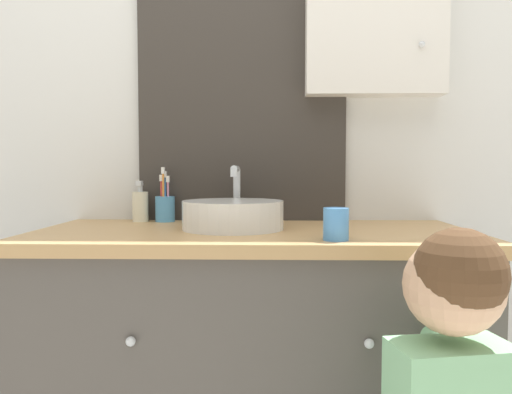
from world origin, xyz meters
TOP-DOWN VIEW (x-y plane):
  - wall_back at (0.02, 0.62)m, footprint 3.20×0.18m
  - vanity_counter at (0.00, 0.30)m, footprint 1.28×0.59m
  - sink_basin at (-0.06, 0.33)m, footprint 0.30×0.36m
  - toothbrush_holder at (-0.31, 0.53)m, footprint 0.07×0.07m
  - soap_dispenser at (-0.39, 0.53)m, footprint 0.05×0.05m
  - drinking_cup at (0.22, 0.09)m, footprint 0.06×0.06m

SIDE VIEW (x-z plane):
  - vanity_counter at x=0.00m, z-range 0.00..0.85m
  - drinking_cup at x=0.22m, z-range 0.85..0.93m
  - sink_basin at x=-0.06m, z-range 0.80..0.99m
  - toothbrush_holder at x=-0.31m, z-range 0.80..0.99m
  - soap_dispenser at x=-0.39m, z-range 0.83..0.97m
  - wall_back at x=0.02m, z-range 0.02..2.52m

